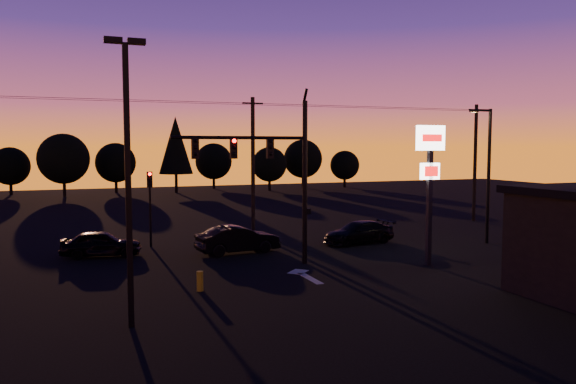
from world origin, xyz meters
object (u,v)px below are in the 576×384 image
streetlight (488,170)px  car_mid (238,239)px  secondary_signal (150,198)px  car_left (101,244)px  parking_lot_light (128,163)px  car_right (359,232)px  traffic_signal_mast (274,164)px  bollard (200,281)px  pylon_sign (430,165)px

streetlight → car_mid: size_ratio=1.77×
secondary_signal → car_left: (-2.81, -2.00, -2.17)m
parking_lot_light → car_right: bearing=38.1°
streetlight → car_mid: streetlight is taller
secondary_signal → traffic_signal_mast: bearing=-56.8°
streetlight → bollard: 19.44m
traffic_signal_mast → bollard: (-4.38, -3.36, -4.53)m
car_left → car_mid: (7.01, -1.58, 0.05)m
car_right → pylon_sign: bearing=-6.8°
traffic_signal_mast → car_mid: 5.78m
traffic_signal_mast → car_left: 10.37m
pylon_sign → car_left: size_ratio=1.67×
pylon_sign → bollard: (-11.48, -0.86, -4.51)m
parking_lot_light → car_mid: (6.70, 10.90, -4.52)m
pylon_sign → car_left: pylon_sign is taller
secondary_signal → streetlight: streetlight is taller
traffic_signal_mast → car_mid: (-0.70, 3.91, -4.19)m
pylon_sign → car_left: bearing=151.7°
car_left → car_right: size_ratio=0.90×
streetlight → secondary_signal: bearing=162.4°
traffic_signal_mast → streetlight: 14.10m
car_mid → car_right: 7.59m
streetlight → car_mid: 15.35m
streetlight → car_mid: bearing=170.7°
streetlight → car_left: streetlight is taller
secondary_signal → parking_lot_light: bearing=-99.8°
secondary_signal → car_mid: size_ratio=0.96×
traffic_signal_mast → secondary_signal: bearing=123.2°
traffic_signal_mast → car_right: bearing=31.5°
secondary_signal → bollard: bearing=-87.2°
traffic_signal_mast → car_left: traffic_signal_mast is taller
parking_lot_light → car_mid: bearing=58.4°
traffic_signal_mast → secondary_signal: (-4.90, 7.49, -2.07)m
secondary_signal → car_mid: secondary_signal is taller
pylon_sign → streetlight: size_ratio=0.85×
pylon_sign → streetlight: (6.91, 4.00, -0.49)m
traffic_signal_mast → parking_lot_light: size_ratio=0.94×
traffic_signal_mast → car_left: (-7.71, 5.49, -4.24)m
secondary_signal → car_mid: 5.91m
car_mid → car_right: bearing=-94.1°
secondary_signal → car_left: 4.07m
parking_lot_light → car_right: size_ratio=2.02×
parking_lot_light → car_left: parking_lot_light is taller
secondary_signal → car_right: secondary_signal is taller
parking_lot_light → streetlight: parking_lot_light is taller
parking_lot_light → bollard: (3.02, 3.63, -4.87)m
bollard → car_left: bearing=110.6°
traffic_signal_mast → car_mid: size_ratio=1.90×
traffic_signal_mast → car_left: bearing=144.6°
traffic_signal_mast → car_right: 9.14m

